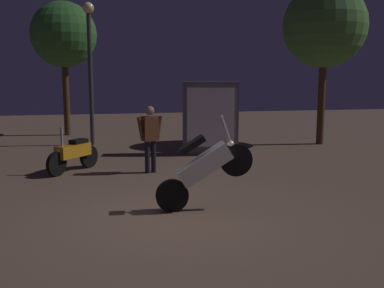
% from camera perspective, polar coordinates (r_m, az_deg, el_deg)
% --- Properties ---
extents(ground_plane, '(40.00, 40.00, 0.00)m').
position_cam_1_polar(ground_plane, '(7.50, -2.45, -9.19)').
color(ground_plane, brown).
extents(motorcycle_white_foreground, '(1.66, 0.36, 1.63)m').
position_cam_1_polar(motorcycle_white_foreground, '(7.68, 1.52, -3.00)').
color(motorcycle_white_foreground, black).
rests_on(motorcycle_white_foreground, ground_plane).
extents(motorcycle_orange_parked_left, '(1.16, 1.33, 1.11)m').
position_cam_1_polar(motorcycle_orange_parked_left, '(11.17, -14.69, -1.17)').
color(motorcycle_orange_parked_left, black).
rests_on(motorcycle_orange_parked_left, ground_plane).
extents(person_rider_beside, '(0.65, 0.34, 1.58)m').
position_cam_1_polar(person_rider_beside, '(10.66, -5.29, 1.32)').
color(person_rider_beside, black).
rests_on(person_rider_beside, ground_plane).
extents(streetlamp_near, '(0.36, 0.36, 4.56)m').
position_cam_1_polar(streetlamp_near, '(15.18, -12.73, 10.92)').
color(streetlamp_near, '#38383D').
rests_on(streetlamp_near, ground_plane).
extents(tree_left_bg, '(2.70, 2.70, 5.20)m').
position_cam_1_polar(tree_left_bg, '(15.68, 16.33, 14.01)').
color(tree_left_bg, '#4C331E').
rests_on(tree_left_bg, ground_plane).
extents(tree_right_bg, '(2.43, 2.43, 4.99)m').
position_cam_1_polar(tree_right_bg, '(17.99, -15.84, 13.03)').
color(tree_right_bg, '#4C331E').
rests_on(tree_right_bg, ground_plane).
extents(kiosk_billboard, '(1.67, 0.83, 2.10)m').
position_cam_1_polar(kiosk_billboard, '(13.16, 2.31, 3.28)').
color(kiosk_billboard, '#595960').
rests_on(kiosk_billboard, ground_plane).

